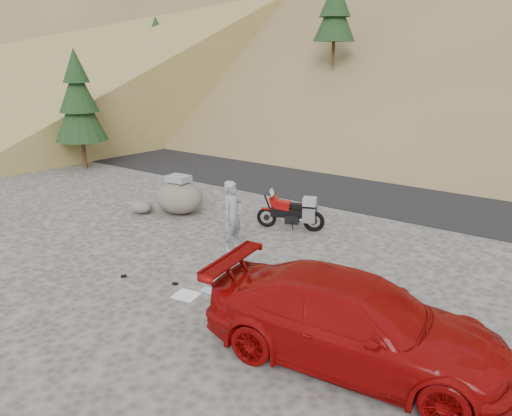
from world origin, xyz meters
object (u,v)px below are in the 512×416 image
at_px(man, 233,250).
at_px(boulder, 179,197).
at_px(motorcycle, 293,213).
at_px(red_car, 352,361).

xyz_separation_m(man, boulder, (-3.27, 1.47, 0.53)).
xyz_separation_m(motorcycle, boulder, (-3.74, -0.76, 0.02)).
distance_m(man, boulder, 3.63).
distance_m(red_car, boulder, 8.90).
bearing_deg(motorcycle, boulder, 171.09).
distance_m(motorcycle, man, 2.34).
bearing_deg(man, motorcycle, -11.81).
height_order(red_car, boulder, boulder).
bearing_deg(man, red_car, -120.42).
height_order(man, boulder, boulder).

